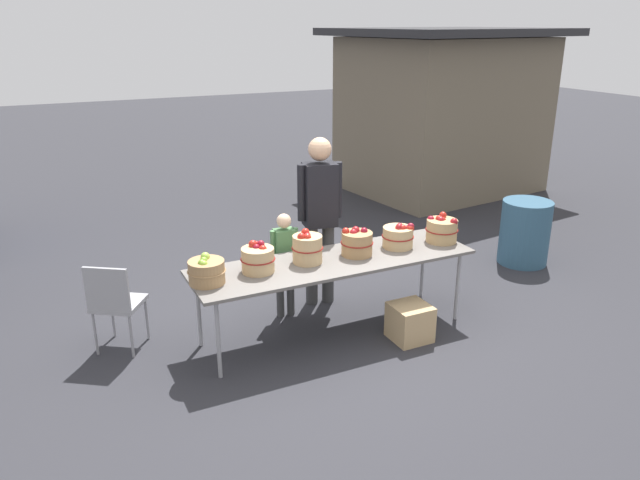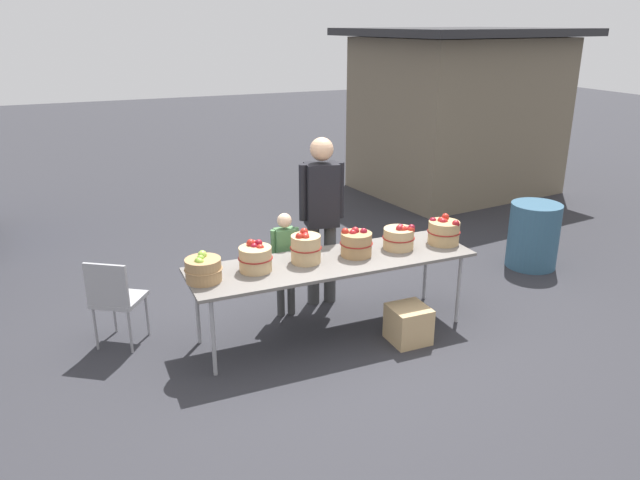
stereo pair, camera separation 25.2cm
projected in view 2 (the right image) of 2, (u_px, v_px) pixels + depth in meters
name	position (u px, v px, depth m)	size (l,w,h in m)	color
ground_plane	(332.00, 332.00, 5.91)	(40.00, 40.00, 0.00)	#2D2D33
market_table	(333.00, 264.00, 5.67)	(2.70, 0.76, 0.75)	slate
apple_basket_green_0	(203.00, 269.00, 5.17)	(0.33, 0.33, 0.25)	#A87F51
apple_basket_red_0	(255.00, 258.00, 5.39)	(0.31, 0.31, 0.28)	tan
apple_basket_red_1	(306.00, 248.00, 5.57)	(0.29, 0.29, 0.32)	tan
apple_basket_red_2	(356.00, 243.00, 5.73)	(0.31, 0.31, 0.27)	#A87F51
apple_basket_red_3	(399.00, 237.00, 5.91)	(0.32, 0.32, 0.25)	tan
apple_basket_red_4	(444.00, 231.00, 6.05)	(0.33, 0.33, 0.28)	tan
vendor_adult	(322.00, 209.00, 6.20)	(0.46, 0.28, 1.77)	#3F3F3F
child_customer	(285.00, 256.00, 6.05)	(0.29, 0.16, 1.09)	#3F3F3F
food_kiosk	(457.00, 111.00, 10.47)	(3.83, 3.31, 2.74)	#726651
folding_chair	(114.00, 296.00, 5.49)	(0.56, 0.56, 0.86)	#99999E
trash_barrel	(533.00, 235.00, 7.38)	(0.60, 0.60, 0.79)	#335972
produce_crate	(408.00, 324.00, 5.69)	(0.35, 0.35, 0.35)	tan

